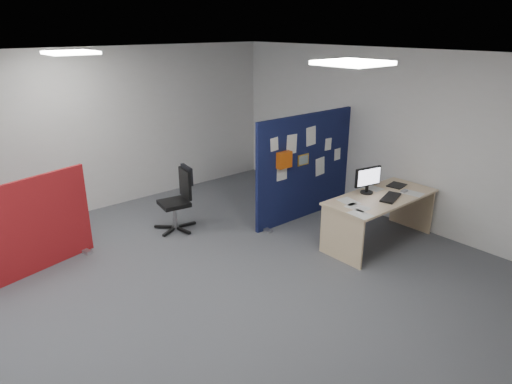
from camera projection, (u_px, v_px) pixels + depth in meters
floor at (141, 325)px, 4.88m from camera, size 9.00×9.00×0.00m
ceiling at (114, 64)px, 3.94m from camera, size 9.00×7.00×0.02m
wall_back at (26, 142)px, 6.92m from camera, size 9.00×0.02×2.70m
wall_right at (397, 138)px, 7.14m from camera, size 0.02×7.00×2.70m
ceiling_lights at (118, 61)px, 4.63m from camera, size 4.10×4.10×0.04m
navy_divider at (305, 167)px, 7.37m from camera, size 2.08×0.30×1.72m
main_desk at (378, 206)px, 6.57m from camera, size 1.75×0.78×0.73m
monitor_main at (368, 179)px, 6.52m from camera, size 0.44×0.18×0.39m
keyboard at (391, 197)px, 6.39m from camera, size 0.48×0.31×0.02m
mouse at (404, 191)px, 6.63m from camera, size 0.10×0.06×0.03m
paper_tray at (397, 185)px, 6.89m from camera, size 0.31×0.26×0.01m
red_divider at (30, 228)px, 5.73m from camera, size 1.64×0.46×1.26m
office_chair at (180, 195)px, 7.01m from camera, size 0.65×0.64×0.98m
desk_papers at (371, 200)px, 6.31m from camera, size 1.45×0.83×0.00m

